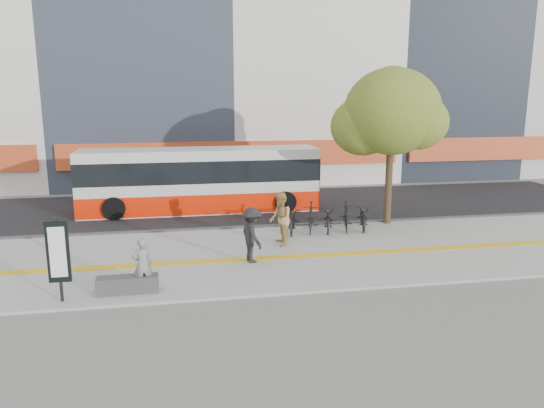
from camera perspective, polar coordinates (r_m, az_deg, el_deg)
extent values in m
plane|color=slate|center=(15.54, -5.62, -7.75)|extent=(120.00, 120.00, 0.00)
cube|color=slate|center=(16.94, -6.06, -5.92)|extent=(40.00, 7.00, 0.08)
cube|color=yellow|center=(16.46, -5.92, -6.30)|extent=(40.00, 0.45, 0.01)
cube|color=black|center=(24.18, -7.45, -0.50)|extent=(40.00, 8.00, 0.06)
cube|color=#38383B|center=(20.29, -6.83, -2.82)|extent=(40.00, 0.25, 0.14)
cube|color=#C74822|center=(28.98, -4.13, 5.61)|extent=(19.00, 0.50, 1.40)
cube|color=#C74822|center=(35.74, 26.06, 5.64)|extent=(15.20, 0.50, 1.40)
cube|color=#38383B|center=(14.34, -15.75, -8.60)|extent=(1.60, 0.45, 0.45)
cylinder|color=black|center=(14.04, -22.60, -5.77)|extent=(0.08, 0.08, 2.20)
cube|color=black|center=(13.97, -22.68, -4.91)|extent=(0.55, 0.08, 1.60)
cube|color=white|center=(13.93, -22.72, -4.97)|extent=(0.40, 0.02, 1.30)
cylinder|color=#352318|center=(21.31, 12.82, 2.12)|extent=(0.28, 0.28, 3.20)
ellipsoid|color=#486321|center=(21.02, 13.19, 9.98)|extent=(3.80, 3.80, 3.42)
ellipsoid|color=#486321|center=(21.14, 10.06, 8.49)|extent=(2.60, 2.60, 2.34)
ellipsoid|color=#486321|center=(21.05, 15.85, 8.76)|extent=(2.40, 2.40, 2.16)
ellipsoid|color=#486321|center=(21.86, 13.19, 12.15)|extent=(2.20, 2.20, 1.98)
cube|color=beige|center=(23.41, -7.97, 2.66)|extent=(10.58, 2.20, 2.82)
cube|color=red|center=(23.57, -7.91, 0.44)|extent=(10.59, 2.22, 0.88)
cube|color=black|center=(23.33, -8.01, 3.83)|extent=(10.59, 2.22, 0.97)
cylinder|color=black|center=(22.65, -17.17, -0.47)|extent=(0.97, 0.31, 0.97)
cylinder|color=black|center=(24.79, -16.60, 0.62)|extent=(0.97, 0.31, 0.97)
cylinder|color=black|center=(22.95, 1.49, 0.24)|extent=(0.97, 0.31, 0.97)
cylinder|color=black|center=(25.07, 0.46, 1.25)|extent=(0.97, 0.31, 0.97)
imported|color=black|center=(19.62, 2.34, -1.71)|extent=(1.17, 2.02, 1.00)
imported|color=black|center=(19.77, 4.34, -1.46)|extent=(1.01, 1.93, 1.11)
imported|color=black|center=(19.97, 6.30, -1.53)|extent=(1.17, 2.02, 1.00)
imported|color=black|center=(20.17, 8.22, -1.28)|extent=(1.01, 1.93, 1.11)
imported|color=black|center=(20.41, 10.09, -1.34)|extent=(1.17, 2.02, 1.00)
imported|color=black|center=(14.17, -14.19, -6.56)|extent=(0.61, 0.48, 1.48)
imported|color=tan|center=(17.82, 0.93, -1.67)|extent=(0.72, 0.92, 1.88)
imported|color=black|center=(16.08, -2.24, -3.46)|extent=(0.93, 1.26, 1.75)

